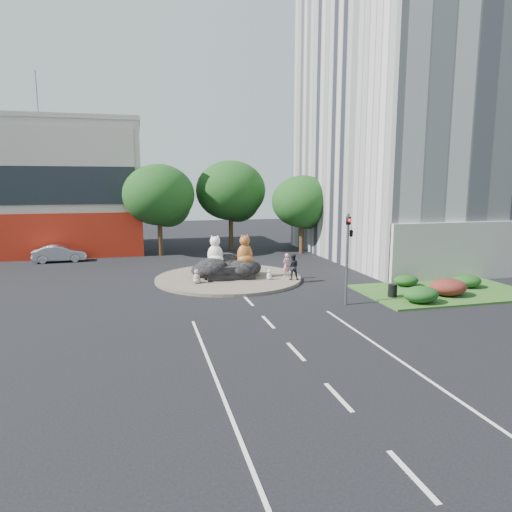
% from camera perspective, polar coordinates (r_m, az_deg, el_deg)
% --- Properties ---
extents(ground, '(120.00, 120.00, 0.00)m').
position_cam_1_polar(ground, '(22.16, 1.54, -8.27)').
color(ground, black).
rests_on(ground, ground).
extents(roundabout_island, '(10.00, 10.00, 0.20)m').
position_cam_1_polar(roundabout_island, '(31.56, -3.47, -2.79)').
color(roundabout_island, brown).
rests_on(roundabout_island, ground).
extents(rock_plinth, '(3.20, 2.60, 0.90)m').
position_cam_1_polar(rock_plinth, '(31.45, -3.48, -1.81)').
color(rock_plinth, black).
rests_on(rock_plinth, roundabout_island).
extents(shophouse_block, '(25.20, 12.30, 17.40)m').
position_cam_1_polar(shophouse_block, '(49.74, -28.87, 7.54)').
color(shophouse_block, beige).
rests_on(shophouse_block, ground).
extents(office_tower, '(20.00, 20.00, 35.00)m').
position_cam_1_polar(office_tower, '(45.87, 22.09, 22.25)').
color(office_tower, silver).
rests_on(office_tower, ground).
extents(grass_verge, '(10.00, 6.00, 0.12)m').
position_cam_1_polar(grass_verge, '(30.09, 22.45, -4.16)').
color(grass_verge, '#2E511B').
rests_on(grass_verge, ground).
extents(tree_left, '(6.46, 6.46, 8.27)m').
position_cam_1_polar(tree_left, '(42.45, -11.95, 7.12)').
color(tree_left, '#382314').
rests_on(tree_left, ground).
extents(tree_mid, '(6.84, 6.84, 8.76)m').
position_cam_1_polar(tree_mid, '(45.28, -3.12, 7.81)').
color(tree_mid, '#382314').
rests_on(tree_mid, ground).
extents(tree_right, '(5.70, 5.70, 7.30)m').
position_cam_1_polar(tree_right, '(43.09, 5.85, 6.47)').
color(tree_right, '#382314').
rests_on(tree_right, ground).
extents(hedge_near_green, '(2.00, 1.60, 0.90)m').
position_cam_1_polar(hedge_near_green, '(26.68, 19.91, -4.54)').
color(hedge_near_green, '#143A12').
rests_on(hedge_near_green, grass_verge).
extents(hedge_red, '(2.20, 1.76, 0.99)m').
position_cam_1_polar(hedge_red, '(28.90, 22.91, -3.59)').
color(hedge_red, '#531618').
rests_on(hedge_red, grass_verge).
extents(hedge_mid_green, '(1.80, 1.44, 0.81)m').
position_cam_1_polar(hedge_mid_green, '(31.60, 24.87, -2.84)').
color(hedge_mid_green, '#143A12').
rests_on(hedge_mid_green, grass_verge).
extents(hedge_back_green, '(1.60, 1.28, 0.72)m').
position_cam_1_polar(hedge_back_green, '(30.59, 18.23, -2.90)').
color(hedge_back_green, '#143A12').
rests_on(hedge_back_green, grass_verge).
extents(traffic_light, '(0.44, 1.24, 5.00)m').
position_cam_1_polar(traffic_light, '(25.03, 11.59, 2.06)').
color(traffic_light, '#595B60').
rests_on(traffic_light, ground).
extents(street_lamp, '(2.34, 0.22, 8.06)m').
position_cam_1_polar(street_lamp, '(33.97, 18.98, 5.17)').
color(street_lamp, '#595B60').
rests_on(street_lamp, ground).
extents(cat_white, '(1.25, 1.10, 2.02)m').
position_cam_1_polar(cat_white, '(31.20, -5.13, 0.80)').
color(cat_white, white).
rests_on(cat_white, rock_plinth).
extents(cat_tabby, '(1.52, 1.41, 2.10)m').
position_cam_1_polar(cat_tabby, '(30.99, -1.41, 0.85)').
color(cat_tabby, '#BD7127').
rests_on(cat_tabby, rock_plinth).
extents(kitten_calico, '(0.73, 0.71, 0.94)m').
position_cam_1_polar(kitten_calico, '(29.71, -7.44, -2.49)').
color(kitten_calico, white).
rests_on(kitten_calico, roundabout_island).
extents(kitten_white, '(0.56, 0.55, 0.71)m').
position_cam_1_polar(kitten_white, '(30.59, 1.66, -2.30)').
color(kitten_white, beige).
rests_on(kitten_white, roundabout_island).
extents(pedestrian_pink, '(0.70, 0.61, 1.61)m').
position_cam_1_polar(pedestrian_pink, '(31.55, 3.80, -1.13)').
color(pedestrian_pink, pink).
rests_on(pedestrian_pink, roundabout_island).
extents(pedestrian_dark, '(0.99, 0.85, 1.75)m').
position_cam_1_polar(pedestrian_dark, '(30.55, 4.60, -1.35)').
color(pedestrian_dark, black).
rests_on(pedestrian_dark, roundabout_island).
extents(parked_car, '(4.36, 1.73, 1.41)m').
position_cam_1_polar(parked_car, '(41.85, -23.31, 0.28)').
color(parked_car, '#B0B1B8').
rests_on(parked_car, ground).
extents(litter_bin, '(0.63, 0.63, 0.73)m').
position_cam_1_polar(litter_bin, '(27.49, 16.70, -4.16)').
color(litter_bin, black).
rests_on(litter_bin, grass_verge).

